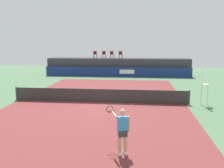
{
  "coord_description": "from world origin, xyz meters",
  "views": [
    {
      "loc": [
        2.83,
        -17.38,
        4.22
      ],
      "look_at": [
        0.66,
        2.0,
        1.0
      ],
      "focal_mm": 40.69,
      "sensor_mm": 36.0,
      "label": 1
    }
  ],
  "objects_px": {
    "net_post_near": "(16,93)",
    "net_post_far": "(189,97)",
    "umpire_chair": "(203,82)",
    "spectator_chair_right": "(121,54)",
    "spectator_chair_left": "(104,54)",
    "spectator_chair_far_left": "(95,54)",
    "spectator_chair_center": "(112,54)",
    "tennis_ball": "(132,105)",
    "tennis_player": "(122,130)"
  },
  "relations": [
    {
      "from": "spectator_chair_center",
      "to": "net_post_near",
      "type": "relative_size",
      "value": 0.89
    },
    {
      "from": "spectator_chair_far_left",
      "to": "spectator_chair_right",
      "type": "distance_m",
      "value": 3.35
    },
    {
      "from": "net_post_near",
      "to": "umpire_chair",
      "type": "bearing_deg",
      "value": 0.08
    },
    {
      "from": "spectator_chair_far_left",
      "to": "net_post_far",
      "type": "height_order",
      "value": "spectator_chair_far_left"
    },
    {
      "from": "umpire_chair",
      "to": "tennis_player",
      "type": "relative_size",
      "value": 1.56
    },
    {
      "from": "spectator_chair_left",
      "to": "umpire_chair",
      "type": "bearing_deg",
      "value": -59.83
    },
    {
      "from": "net_post_far",
      "to": "tennis_ball",
      "type": "distance_m",
      "value": 3.97
    },
    {
      "from": "spectator_chair_right",
      "to": "net_post_near",
      "type": "bearing_deg",
      "value": -113.4
    },
    {
      "from": "spectator_chair_center",
      "to": "umpire_chair",
      "type": "distance_m",
      "value": 17.22
    },
    {
      "from": "spectator_chair_far_left",
      "to": "spectator_chair_left",
      "type": "relative_size",
      "value": 1.0
    },
    {
      "from": "spectator_chair_center",
      "to": "net_post_far",
      "type": "distance_m",
      "value": 16.96
    },
    {
      "from": "spectator_chair_far_left",
      "to": "net_post_near",
      "type": "relative_size",
      "value": 0.89
    },
    {
      "from": "net_post_near",
      "to": "net_post_far",
      "type": "xyz_separation_m",
      "value": [
        12.4,
        0.0,
        0.0
      ]
    },
    {
      "from": "tennis_player",
      "to": "tennis_ball",
      "type": "height_order",
      "value": "tennis_player"
    },
    {
      "from": "net_post_near",
      "to": "tennis_player",
      "type": "bearing_deg",
      "value": -44.54
    },
    {
      "from": "net_post_near",
      "to": "tennis_ball",
      "type": "xyz_separation_m",
      "value": [
        8.52,
        -0.65,
        -0.46
      ]
    },
    {
      "from": "spectator_chair_far_left",
      "to": "spectator_chair_center",
      "type": "relative_size",
      "value": 1.0
    },
    {
      "from": "spectator_chair_center",
      "to": "net_post_far",
      "type": "relative_size",
      "value": 0.89
    },
    {
      "from": "umpire_chair",
      "to": "spectator_chair_right",
      "type": "bearing_deg",
      "value": 114.23
    },
    {
      "from": "spectator_chair_center",
      "to": "spectator_chair_right",
      "type": "height_order",
      "value": "same"
    },
    {
      "from": "spectator_chair_center",
      "to": "umpire_chair",
      "type": "height_order",
      "value": "spectator_chair_center"
    },
    {
      "from": "spectator_chair_center",
      "to": "tennis_ball",
      "type": "height_order",
      "value": "spectator_chair_center"
    },
    {
      "from": "spectator_chair_right",
      "to": "net_post_near",
      "type": "distance_m",
      "value": 16.52
    },
    {
      "from": "umpire_chair",
      "to": "tennis_ball",
      "type": "relative_size",
      "value": 40.59
    },
    {
      "from": "net_post_far",
      "to": "spectator_chair_right",
      "type": "bearing_deg",
      "value": 111.42
    },
    {
      "from": "spectator_chair_left",
      "to": "tennis_ball",
      "type": "distance_m",
      "value": 16.81
    },
    {
      "from": "net_post_near",
      "to": "spectator_chair_left",
      "type": "bearing_deg",
      "value": 74.34
    },
    {
      "from": "spectator_chair_left",
      "to": "spectator_chair_center",
      "type": "relative_size",
      "value": 1.0
    },
    {
      "from": "spectator_chair_far_left",
      "to": "umpire_chair",
      "type": "bearing_deg",
      "value": -56.61
    },
    {
      "from": "spectator_chair_left",
      "to": "tennis_player",
      "type": "bearing_deg",
      "value": -80.22
    },
    {
      "from": "spectator_chair_left",
      "to": "tennis_ball",
      "type": "bearing_deg",
      "value": -75.35
    },
    {
      "from": "spectator_chair_far_left",
      "to": "umpire_chair",
      "type": "relative_size",
      "value": 0.32
    },
    {
      "from": "spectator_chair_right",
      "to": "net_post_far",
      "type": "xyz_separation_m",
      "value": [
        5.9,
        -15.03,
        -2.19
      ]
    },
    {
      "from": "net_post_far",
      "to": "spectator_chair_left",
      "type": "bearing_deg",
      "value": 117.69
    },
    {
      "from": "tennis_ball",
      "to": "net_post_far",
      "type": "bearing_deg",
      "value": 9.53
    },
    {
      "from": "spectator_chair_far_left",
      "to": "umpire_chair",
      "type": "height_order",
      "value": "spectator_chair_far_left"
    },
    {
      "from": "umpire_chair",
      "to": "spectator_chair_center",
      "type": "bearing_deg",
      "value": 117.37
    },
    {
      "from": "spectator_chair_left",
      "to": "net_post_far",
      "type": "height_order",
      "value": "spectator_chair_left"
    },
    {
      "from": "net_post_near",
      "to": "net_post_far",
      "type": "relative_size",
      "value": 1.0
    },
    {
      "from": "spectator_chair_center",
      "to": "tennis_ball",
      "type": "bearing_deg",
      "value": -78.8
    },
    {
      "from": "spectator_chair_right",
      "to": "umpire_chair",
      "type": "bearing_deg",
      "value": -65.77
    },
    {
      "from": "spectator_chair_left",
      "to": "spectator_chair_right",
      "type": "xyz_separation_m",
      "value": [
        2.19,
        -0.37,
        0.0
      ]
    },
    {
      "from": "spectator_chair_right",
      "to": "tennis_player",
      "type": "relative_size",
      "value": 0.5
    },
    {
      "from": "spectator_chair_center",
      "to": "net_post_near",
      "type": "xyz_separation_m",
      "value": [
        -5.36,
        -15.28,
        -2.19
      ]
    },
    {
      "from": "spectator_chair_right",
      "to": "net_post_far",
      "type": "bearing_deg",
      "value": -68.58
    },
    {
      "from": "umpire_chair",
      "to": "net_post_near",
      "type": "relative_size",
      "value": 2.76
    },
    {
      "from": "tennis_player",
      "to": "tennis_ball",
      "type": "relative_size",
      "value": 26.03
    },
    {
      "from": "spectator_chair_center",
      "to": "spectator_chair_right",
      "type": "bearing_deg",
      "value": -12.17
    },
    {
      "from": "spectator_chair_center",
      "to": "tennis_ball",
      "type": "distance_m",
      "value": 16.46
    },
    {
      "from": "spectator_chair_right",
      "to": "tennis_ball",
      "type": "relative_size",
      "value": 13.06
    }
  ]
}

